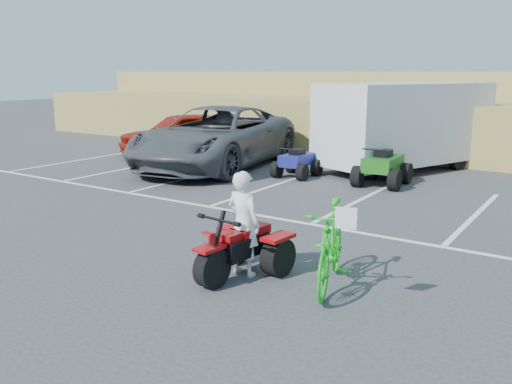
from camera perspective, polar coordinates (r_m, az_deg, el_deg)
The scene contains 11 objects.
ground at distance 9.37m, azimuth -1.17°, elevation -6.80°, with size 100.00×100.00×0.00m, color #363638.
parking_stripes at distance 12.47m, azimuth 12.90°, elevation -2.17°, with size 28.00×5.16×0.01m.
grass_embankment at distance 23.35m, azimuth 21.21°, elevation 7.61°, with size 40.00×8.50×3.10m.
red_trike_atv at distance 8.50m, azimuth -1.99°, elevation -8.89°, with size 1.20×1.60×1.04m, color #A1090C, non-canonical shape.
rider at distance 8.35m, azimuth -1.35°, elevation -3.33°, with size 0.60×0.39×1.65m, color white.
green_dirt_bike at distance 8.02m, azimuth 7.88°, elevation -5.61°, with size 0.59×2.08×1.25m, color #14BF19.
grey_pickup at distance 17.98m, azimuth -4.24°, elevation 5.79°, with size 3.29×7.14×1.98m, color #484A50.
red_car at distance 20.87m, azimuth -7.81°, elevation 6.13°, with size 1.90×4.72×1.61m, color #961408.
cargo_trailer at distance 17.98m, azimuth 15.42°, elevation 6.97°, with size 4.42×6.35×2.75m.
quad_atv_blue at distance 16.40m, azimuth 4.31°, elevation 1.62°, with size 1.06×1.42×0.93m, color navy, non-canonical shape.
quad_atv_green at distance 15.54m, azimuth 13.09°, elevation 0.71°, with size 1.27×1.70×1.11m, color #1A6016, non-canonical shape.
Camera 1 is at (5.05, -7.26, 3.11)m, focal length 38.00 mm.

